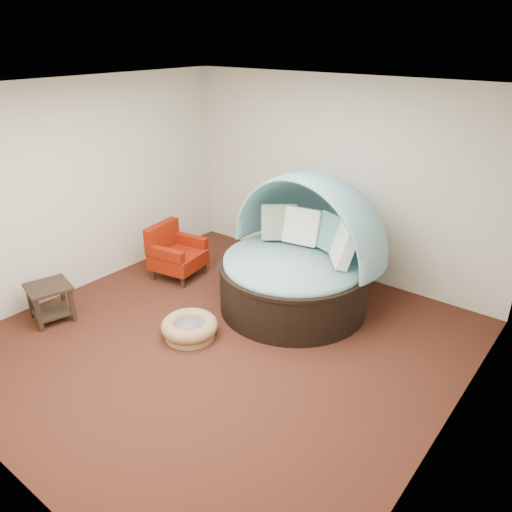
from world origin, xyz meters
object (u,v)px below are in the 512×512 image
Objects in this scene: pet_basket at (190,328)px; canopy_daybed at (300,248)px; side_table at (50,298)px; red_armchair at (175,253)px.

canopy_daybed is at bearing 68.27° from pet_basket.
red_armchair is at bearing 80.25° from side_table.
canopy_daybed is 1.70m from pet_basket.
side_table is at bearing -129.30° from canopy_daybed.
red_armchair is (-1.89, -0.41, -0.45)m from canopy_daybed.
red_armchair is at bearing -162.33° from canopy_daybed.
canopy_daybed is 1.98m from red_armchair.
canopy_daybed is 2.48× the size of pet_basket.
side_table is (-2.20, -2.22, -0.50)m from canopy_daybed.
pet_basket is 1.44× the size of side_table.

